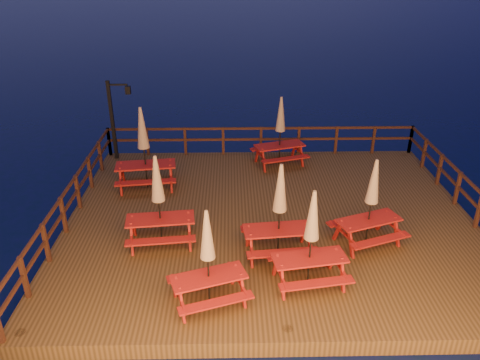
{
  "coord_description": "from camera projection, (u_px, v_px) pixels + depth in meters",
  "views": [
    {
      "loc": [
        -1.16,
        -12.04,
        7.57
      ],
      "look_at": [
        -0.9,
        0.6,
        1.35
      ],
      "focal_mm": 35.0,
      "sensor_mm": 36.0,
      "label": 1
    }
  ],
  "objects": [
    {
      "name": "lamp_post",
      "position": [
        116.0,
        113.0,
        17.17
      ],
      "size": [
        0.85,
        0.18,
        3.0
      ],
      "color": "black",
      "rests_on": "deck"
    },
    {
      "name": "picnic_table_6",
      "position": [
        208.0,
        257.0,
        10.07
      ],
      "size": [
        2.01,
        1.83,
        2.38
      ],
      "rotation": [
        0.0,
        0.0,
        0.33
      ],
      "color": "maroon",
      "rests_on": "deck"
    },
    {
      "name": "ground",
      "position": [
        270.0,
        228.0,
        14.16
      ],
      "size": [
        500.0,
        500.0,
        0.0
      ],
      "primitive_type": "plane",
      "color": "black",
      "rests_on": "ground"
    },
    {
      "name": "picnic_table_3",
      "position": [
        280.0,
        130.0,
        16.86
      ],
      "size": [
        2.15,
        1.94,
        2.57
      ],
      "rotation": [
        0.0,
        0.0,
        0.3
      ],
      "color": "maroon",
      "rests_on": "deck"
    },
    {
      "name": "picnic_table_0",
      "position": [
        371.0,
        201.0,
        12.18
      ],
      "size": [
        2.12,
        1.93,
        2.47
      ],
      "rotation": [
        0.0,
        0.0,
        0.36
      ],
      "color": "maroon",
      "rests_on": "deck"
    },
    {
      "name": "railing",
      "position": [
        267.0,
        169.0,
        15.24
      ],
      "size": [
        11.8,
        9.75,
        1.1
      ],
      "color": "#351910",
      "rests_on": "deck"
    },
    {
      "name": "picnic_table_1",
      "position": [
        311.0,
        237.0,
        10.65
      ],
      "size": [
        1.94,
        1.69,
        2.48
      ],
      "rotation": [
        0.0,
        0.0,
        0.16
      ],
      "color": "maroon",
      "rests_on": "deck"
    },
    {
      "name": "deck",
      "position": [
        270.0,
        223.0,
        14.07
      ],
      "size": [
        12.0,
        10.0,
        0.4
      ],
      "primitive_type": "cube",
      "color": "#412D14",
      "rests_on": "ground"
    },
    {
      "name": "picnic_table_2",
      "position": [
        144.0,
        147.0,
        15.13
      ],
      "size": [
        2.12,
        1.81,
        2.78
      ],
      "rotation": [
        0.0,
        0.0,
        0.12
      ],
      "color": "maroon",
      "rests_on": "deck"
    },
    {
      "name": "picnic_table_5",
      "position": [
        280.0,
        209.0,
        11.69
      ],
      "size": [
        1.94,
        1.66,
        2.58
      ],
      "rotation": [
        0.0,
        0.0,
        0.1
      ],
      "color": "maroon",
      "rests_on": "deck"
    },
    {
      "name": "picnic_table_4",
      "position": [
        159.0,
        199.0,
        12.17
      ],
      "size": [
        1.95,
        1.67,
        2.58
      ],
      "rotation": [
        0.0,
        0.0,
        0.11
      ],
      "color": "maroon",
      "rests_on": "deck"
    },
    {
      "name": "deck_piles",
      "position": [
        270.0,
        237.0,
        14.29
      ],
      "size": [
        11.44,
        9.44,
        1.4
      ],
      "color": "#351910",
      "rests_on": "ground"
    }
  ]
}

